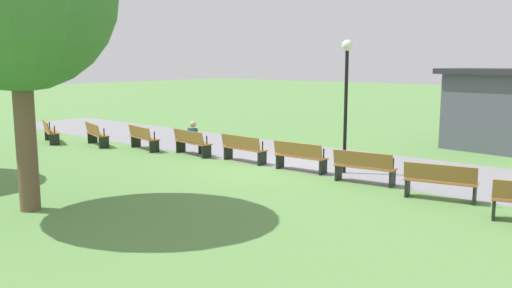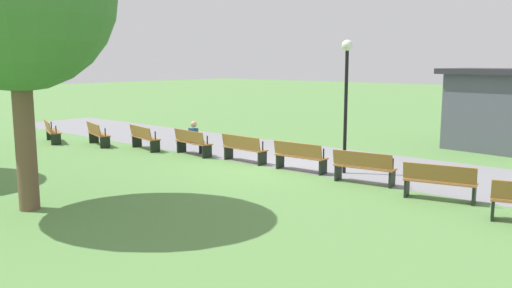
{
  "view_description": "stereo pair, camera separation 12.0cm",
  "coord_description": "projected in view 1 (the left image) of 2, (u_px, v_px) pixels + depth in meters",
  "views": [
    {
      "loc": [
        10.04,
        -12.7,
        3.26
      ],
      "look_at": [
        0.0,
        -0.78,
        0.8
      ],
      "focal_mm": 37.07,
      "sensor_mm": 36.0,
      "label": 1
    },
    {
      "loc": [
        10.13,
        -12.63,
        3.26
      ],
      "look_at": [
        0.0,
        -0.78,
        0.8
      ],
      "focal_mm": 37.07,
      "sensor_mm": 36.0,
      "label": 2
    }
  ],
  "objects": [
    {
      "name": "bench_0",
      "position": [
        50.0,
        131.0,
        21.19
      ],
      "size": [
        1.7,
        1.05,
        0.89
      ],
      "rotation": [
        0.0,
        0.0,
        -0.38
      ],
      "color": "#996633",
      "rests_on": "ground"
    },
    {
      "name": "bench_5",
      "position": [
        300.0,
        156.0,
        15.64
      ],
      "size": [
        1.66,
        0.54,
        0.89
      ],
      "rotation": [
        0.0,
        0.0,
        0.04
      ],
      "color": "#996633",
      "rests_on": "ground"
    },
    {
      "name": "person_seated",
      "position": [
        195.0,
        137.0,
        18.4
      ],
      "size": [
        0.37,
        0.55,
        1.2
      ],
      "rotation": [
        0.0,
        0.0,
        -0.13
      ],
      "color": "navy",
      "rests_on": "ground"
    },
    {
      "name": "kiosk",
      "position": [
        494.0,
        109.0,
        19.32
      ],
      "size": [
        3.85,
        3.07,
        2.98
      ],
      "rotation": [
        0.0,
        0.0,
        -0.12
      ],
      "color": "#4C515B",
      "rests_on": "ground"
    },
    {
      "name": "lamp_post",
      "position": [
        346.0,
        81.0,
        15.11
      ],
      "size": [
        0.32,
        0.32,
        3.85
      ],
      "color": "black",
      "rests_on": "ground"
    },
    {
      "name": "path_paving",
      "position": [
        310.0,
        157.0,
        18.06
      ],
      "size": [
        34.34,
        4.49,
        0.01
      ],
      "primitive_type": "cube",
      "color": "gray",
      "rests_on": "ground"
    },
    {
      "name": "bench_4",
      "position": [
        243.0,
        148.0,
        17.06
      ],
      "size": [
        1.66,
        0.54,
        0.89
      ],
      "rotation": [
        0.0,
        0.0,
        -0.04
      ],
      "color": "#996633",
      "rests_on": "ground"
    },
    {
      "name": "bench_7",
      "position": [
        440.0,
        181.0,
        12.39
      ],
      "size": [
        1.71,
        0.81,
        0.89
      ],
      "rotation": [
        0.0,
        0.0,
        0.21
      ],
      "color": "#996633",
      "rests_on": "ground"
    },
    {
      "name": "bench_3",
      "position": [
        192.0,
        142.0,
        18.34
      ],
      "size": [
        1.69,
        0.68,
        0.89
      ],
      "rotation": [
        0.0,
        0.0,
        -0.13
      ],
      "color": "#996633",
      "rests_on": "ground"
    },
    {
      "name": "ground_plane",
      "position": [
        272.0,
        166.0,
        16.49
      ],
      "size": [
        120.0,
        120.0,
        0.0
      ],
      "primitive_type": "plane",
      "color": "#5B8C47"
    },
    {
      "name": "bench_1",
      "position": [
        96.0,
        134.0,
        20.41
      ],
      "size": [
        1.71,
        0.93,
        0.89
      ],
      "rotation": [
        0.0,
        0.0,
        -0.3
      ],
      "color": "#996633",
      "rests_on": "ground"
    },
    {
      "name": "bench_6",
      "position": [
        364.0,
        167.0,
        14.08
      ],
      "size": [
        1.69,
        0.68,
        0.89
      ],
      "rotation": [
        0.0,
        0.0,
        0.13
      ],
      "color": "#996633",
      "rests_on": "ground"
    },
    {
      "name": "bench_2",
      "position": [
        143.0,
        137.0,
        19.46
      ],
      "size": [
        1.71,
        0.81,
        0.89
      ],
      "rotation": [
        0.0,
        0.0,
        -0.21
      ],
      "color": "#996633",
      "rests_on": "ground"
    }
  ]
}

